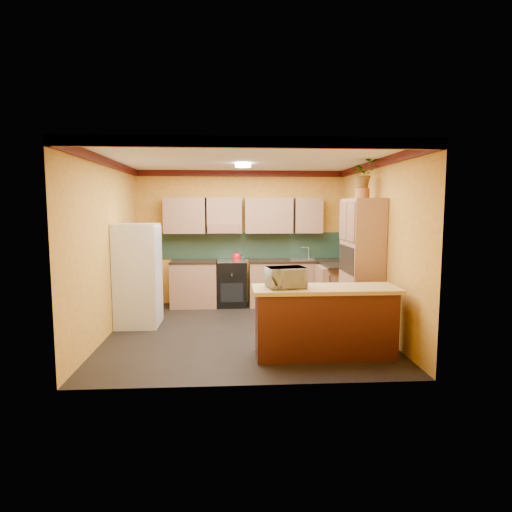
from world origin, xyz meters
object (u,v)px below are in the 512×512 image
(base_cabinets_back, at_px, (263,284))
(microwave, at_px, (286,277))
(fridge, at_px, (138,275))
(stove, at_px, (232,283))
(pantry, at_px, (361,265))
(breakfast_bar, at_px, (325,324))

(base_cabinets_back, bearing_deg, microwave, -88.84)
(base_cabinets_back, relative_size, fridge, 2.15)
(stove, bearing_deg, pantry, -42.08)
(base_cabinets_back, height_order, fridge, fridge)
(base_cabinets_back, distance_m, microwave, 3.09)
(microwave, bearing_deg, base_cabinets_back, 78.83)
(pantry, bearing_deg, base_cabinets_back, 127.56)
(base_cabinets_back, height_order, microwave, microwave)
(stove, relative_size, pantry, 0.43)
(fridge, distance_m, microwave, 2.79)
(base_cabinets_back, bearing_deg, breakfast_bar, -79.14)
(fridge, distance_m, breakfast_bar, 3.24)
(base_cabinets_back, distance_m, stove, 0.63)
(stove, xyz_separation_m, pantry, (2.04, -1.85, 0.59))
(base_cabinets_back, height_order, breakfast_bar, same)
(pantry, relative_size, breakfast_bar, 1.17)
(stove, distance_m, breakfast_bar, 3.25)
(fridge, bearing_deg, stove, 41.33)
(stove, xyz_separation_m, microwave, (0.69, -3.02, 0.61))
(base_cabinets_back, relative_size, pantry, 1.74)
(stove, bearing_deg, microwave, -77.21)
(stove, height_order, pantry, pantry)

